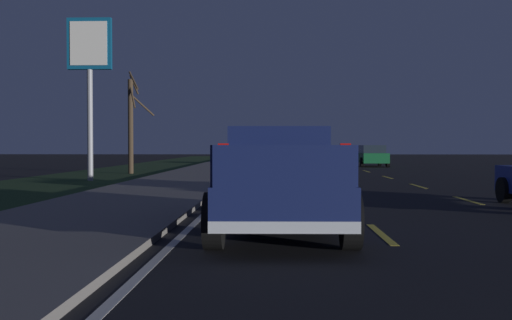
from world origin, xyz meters
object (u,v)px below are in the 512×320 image
Objects in this scene: sedan_green at (371,156)px; gas_price_sign at (90,58)px; pickup_truck at (279,179)px; bare_tree_far at (131,122)px.

gas_price_sign reaches higher than sedan_green.
sedan_green is (32.12, -6.83, -0.13)m from pickup_truck.
sedan_green is at bearing -52.55° from bare_tree_far.
pickup_truck is 17.06m from gas_price_sign.
pickup_truck reaches higher than sedan_green.
gas_price_sign is (-17.73, 14.89, 4.47)m from sedan_green.
sedan_green is 18.63m from bare_tree_far.
bare_tree_far reaches higher than sedan_green.
gas_price_sign is at bearing 29.27° from pickup_truck.
bare_tree_far is (20.85, 7.87, 1.89)m from pickup_truck.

